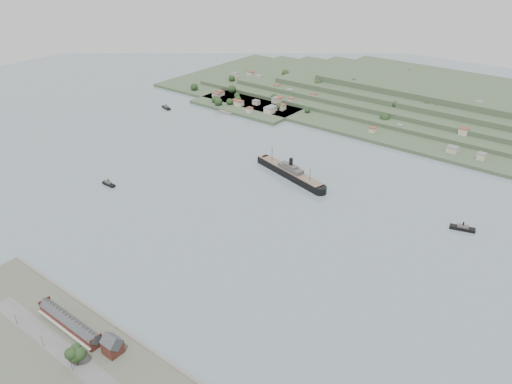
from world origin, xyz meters
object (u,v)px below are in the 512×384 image
Objects in this scene: tugboat at (109,184)px; fig_tree at (75,354)px; terrace_row at (70,323)px; gabled_building at (112,345)px; steamship at (288,171)px.

fig_tree is at bearing -41.64° from tugboat.
terrace_row reaches higher than tugboat.
gabled_building reaches higher than terrace_row.
terrace_row is 37.74m from gabled_building.
terrace_row is at bearing -43.85° from tugboat.
tugboat is (-145.79, 140.07, -5.10)m from terrace_row.
fig_tree is (-9.19, -18.76, 2.13)m from gabled_building.
steamship reaches higher than gabled_building.
gabled_building is at bearing 63.90° from fig_tree.
terrace_row is 202.24m from tugboat.
gabled_building reaches higher than fig_tree.
gabled_building is 21.00m from fig_tree.
tugboat is at bearing 143.41° from gabled_building.
fig_tree reaches higher than terrace_row.
gabled_building is 228.35m from tugboat.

